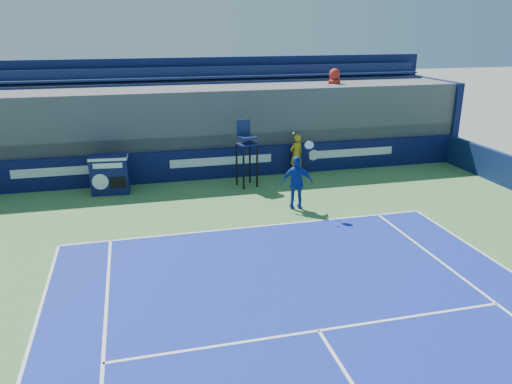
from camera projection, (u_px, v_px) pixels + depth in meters
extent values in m
imported|color=gold|center=(296.00, 155.00, 19.78)|extent=(0.70, 0.58, 1.66)
cube|color=white|center=(253.00, 227.00, 14.92)|extent=(10.97, 0.07, 0.00)
cube|color=white|center=(319.00, 331.00, 9.88)|extent=(8.23, 0.07, 0.00)
cube|color=#0B1041|center=(221.00, 163.00, 19.52)|extent=(20.40, 0.20, 1.20)
cube|color=white|center=(58.00, 172.00, 18.00)|extent=(3.20, 0.01, 0.32)
cube|color=white|center=(222.00, 161.00, 19.39)|extent=(4.00, 0.01, 0.32)
cube|color=white|center=(352.00, 153.00, 20.66)|extent=(3.60, 0.01, 0.32)
cylinder|color=white|center=(314.00, 155.00, 20.27)|extent=(0.44, 0.01, 0.44)
cube|color=#0E1347|center=(110.00, 174.00, 17.74)|extent=(1.35, 0.81, 1.40)
cube|color=silver|center=(108.00, 157.00, 17.53)|extent=(1.38, 0.83, 0.10)
cylinder|color=white|center=(100.00, 182.00, 17.40)|extent=(0.56, 0.07, 0.56)
cube|color=black|center=(118.00, 182.00, 17.51)|extent=(0.55, 0.07, 0.40)
cube|color=white|center=(108.00, 166.00, 17.27)|extent=(1.00, 0.09, 0.18)
cylinder|color=black|center=(244.00, 168.00, 18.11)|extent=(0.09, 0.09, 1.60)
cylinder|color=black|center=(257.00, 166.00, 18.37)|extent=(0.09, 0.09, 1.60)
cylinder|color=black|center=(237.00, 165.00, 18.58)|extent=(0.09, 0.09, 1.60)
cylinder|color=black|center=(250.00, 163.00, 18.83)|extent=(0.09, 0.09, 1.60)
cube|color=#0E164A|center=(247.00, 144.00, 18.20)|extent=(0.85, 0.85, 0.06)
cube|color=#141F4D|center=(248.00, 138.00, 18.04)|extent=(0.65, 0.57, 0.08)
cube|color=#14214C|center=(243.00, 128.00, 18.24)|extent=(0.55, 0.20, 0.60)
imported|color=#13359F|center=(297.00, 183.00, 16.17)|extent=(1.10, 0.64, 1.76)
cylinder|color=black|center=(309.00, 159.00, 15.84)|extent=(0.08, 0.16, 0.39)
torus|color=silver|center=(309.00, 145.00, 15.62)|extent=(0.31, 0.20, 0.29)
cylinder|color=white|center=(309.00, 145.00, 15.62)|extent=(0.26, 0.15, 0.24)
sphere|color=#EBF636|center=(293.00, 133.00, 15.55)|extent=(0.07, 0.07, 0.07)
cube|color=#515056|center=(212.00, 127.00, 20.92)|extent=(20.40, 3.60, 3.38)
cube|color=#515056|center=(218.00, 138.00, 19.75)|extent=(20.40, 0.90, 0.55)
cube|color=#15214F|center=(218.00, 127.00, 19.50)|extent=(20.00, 0.45, 0.08)
cube|color=#15214F|center=(217.00, 121.00, 19.67)|extent=(20.00, 0.06, 0.45)
cube|color=#515056|center=(214.00, 121.00, 20.40)|extent=(20.40, 0.90, 0.55)
cube|color=#15214F|center=(214.00, 109.00, 20.16)|extent=(20.00, 0.45, 0.08)
cube|color=#15214F|center=(213.00, 104.00, 20.32)|extent=(20.00, 0.06, 0.45)
cube|color=#515056|center=(210.00, 104.00, 21.05)|extent=(20.40, 0.90, 0.55)
cube|color=#15214F|center=(210.00, 93.00, 20.81)|extent=(20.00, 0.45, 0.08)
cube|color=#15214F|center=(209.00, 87.00, 20.97)|extent=(20.00, 0.06, 0.45)
cube|color=#515056|center=(206.00, 88.00, 21.70)|extent=(20.40, 0.90, 0.55)
cube|color=#15214F|center=(206.00, 77.00, 21.46)|extent=(20.00, 0.45, 0.08)
cube|color=#15214F|center=(205.00, 72.00, 21.62)|extent=(20.00, 0.06, 0.45)
cube|color=#0C1647|center=(205.00, 107.00, 22.55)|extent=(20.80, 0.30, 4.40)
cube|color=#0C1647|center=(431.00, 116.00, 23.31)|extent=(0.30, 3.90, 3.40)
imported|color=gold|center=(46.00, 118.00, 17.91)|extent=(0.83, 0.67, 1.62)
imported|color=white|center=(146.00, 114.00, 18.72)|extent=(1.04, 0.61, 1.61)
imported|color=#AE2418|center=(334.00, 89.00, 21.19)|extent=(0.91, 0.68, 1.69)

